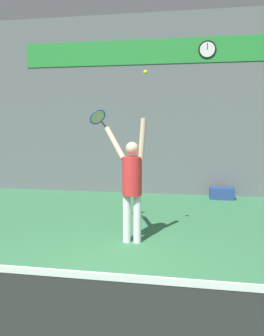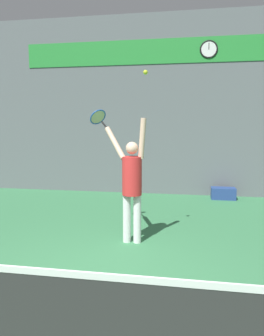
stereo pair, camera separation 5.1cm
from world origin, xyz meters
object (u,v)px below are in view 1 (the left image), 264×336
at_px(tennis_racket, 98,118).
at_px(tennis_ball, 146,72).
at_px(tennis_player, 132,181).
at_px(scoreboard_clock, 207,49).
at_px(equipment_bag, 222,193).

relative_size(tennis_racket, tennis_ball, 5.64).
bearing_deg(tennis_player, scoreboard_clock, 70.91).
xyz_separation_m(scoreboard_clock, tennis_racket, (-2.06, -3.56, -1.87)).
height_order(scoreboard_clock, tennis_player, scoreboard_clock).
bearing_deg(equipment_bag, scoreboard_clock, 142.10).
height_order(tennis_player, tennis_racket, tennis_racket).
bearing_deg(equipment_bag, tennis_racket, -128.35).
height_order(scoreboard_clock, tennis_racket, scoreboard_clock).
bearing_deg(tennis_player, tennis_ball, -14.64).
xyz_separation_m(tennis_player, equipment_bag, (1.85, 3.63, -0.89)).
xyz_separation_m(scoreboard_clock, tennis_player, (-1.38, -3.99, -2.92)).
distance_m(tennis_racket, equipment_bag, 4.51).
xyz_separation_m(tennis_ball, equipment_bag, (1.62, 3.69, -2.62)).
relative_size(scoreboard_clock, tennis_racket, 1.17).
bearing_deg(equipment_bag, tennis_ball, -113.75).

